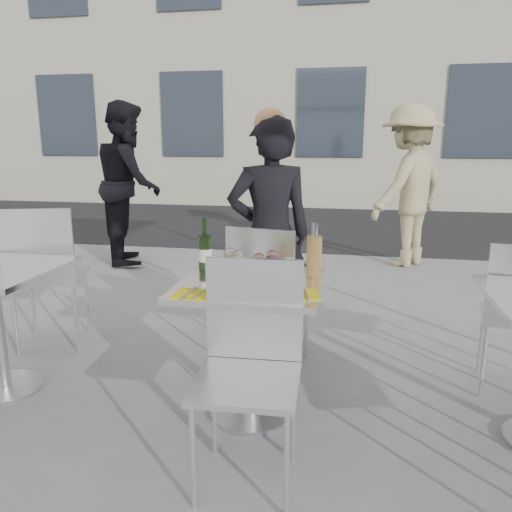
% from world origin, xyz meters
% --- Properties ---
extents(ground, '(80.00, 80.00, 0.00)m').
position_xyz_m(ground, '(0.00, 0.00, 0.00)').
color(ground, slate).
extents(street_asphalt, '(24.00, 5.00, 0.00)m').
position_xyz_m(street_asphalt, '(0.00, 6.50, 0.00)').
color(street_asphalt, black).
rests_on(street_asphalt, ground).
extents(main_table, '(0.72, 0.72, 0.75)m').
position_xyz_m(main_table, '(0.00, 0.00, 0.54)').
color(main_table, '#B7BABF').
rests_on(main_table, ground).
extents(chair_far, '(0.51, 0.52, 0.95)m').
position_xyz_m(chair_far, '(-0.01, 0.54, 0.56)').
color(chair_far, silver).
rests_on(chair_far, ground).
extents(chair_near, '(0.45, 0.46, 0.95)m').
position_xyz_m(chair_near, '(0.09, -0.45, 0.56)').
color(chair_near, silver).
rests_on(chair_near, ground).
extents(side_chair_lfar, '(0.59, 0.60, 1.02)m').
position_xyz_m(side_chair_lfar, '(-1.56, 0.59, 0.60)').
color(side_chair_lfar, silver).
rests_on(side_chair_lfar, ground).
extents(woman_diner, '(0.69, 0.57, 1.61)m').
position_xyz_m(woman_diner, '(-0.06, 0.95, 0.81)').
color(woman_diner, black).
rests_on(woman_diner, ground).
extents(pedestrian_a, '(1.03, 1.13, 1.90)m').
position_xyz_m(pedestrian_a, '(-2.12, 3.20, 0.95)').
color(pedestrian_a, black).
rests_on(pedestrian_a, ground).
extents(pedestrian_b, '(1.28, 1.37, 1.86)m').
position_xyz_m(pedestrian_b, '(1.15, 3.64, 0.93)').
color(pedestrian_b, tan).
rests_on(pedestrian_b, ground).
extents(pizza_near, '(0.32, 0.32, 0.02)m').
position_xyz_m(pizza_near, '(-0.00, -0.12, 0.76)').
color(pizza_near, tan).
rests_on(pizza_near, main_table).
extents(pizza_far, '(0.32, 0.32, 0.03)m').
position_xyz_m(pizza_far, '(0.06, 0.17, 0.77)').
color(pizza_far, white).
rests_on(pizza_far, main_table).
extents(salad_plate, '(0.22, 0.22, 0.09)m').
position_xyz_m(salad_plate, '(-0.04, 0.02, 0.79)').
color(salad_plate, white).
rests_on(salad_plate, main_table).
extents(wine_bottle, '(0.07, 0.08, 0.29)m').
position_xyz_m(wine_bottle, '(-0.29, 0.17, 0.86)').
color(wine_bottle, '#2A471A').
rests_on(wine_bottle, main_table).
extents(carafe, '(0.08, 0.08, 0.29)m').
position_xyz_m(carafe, '(0.31, 0.15, 0.87)').
color(carafe, tan).
rests_on(carafe, main_table).
extents(sugar_shaker, '(0.06, 0.06, 0.11)m').
position_xyz_m(sugar_shaker, '(0.19, 0.09, 0.80)').
color(sugar_shaker, white).
rests_on(sugar_shaker, main_table).
extents(wineglass_white_a, '(0.07, 0.07, 0.16)m').
position_xyz_m(wineglass_white_a, '(-0.13, 0.08, 0.86)').
color(wineglass_white_a, white).
rests_on(wineglass_white_a, main_table).
extents(wineglass_white_b, '(0.07, 0.07, 0.16)m').
position_xyz_m(wineglass_white_b, '(-0.07, 0.03, 0.86)').
color(wineglass_white_b, white).
rests_on(wineglass_white_b, main_table).
extents(wineglass_red_a, '(0.07, 0.07, 0.16)m').
position_xyz_m(wineglass_red_a, '(0.05, -0.02, 0.86)').
color(wineglass_red_a, white).
rests_on(wineglass_red_a, main_table).
extents(wineglass_red_b, '(0.07, 0.07, 0.16)m').
position_xyz_m(wineglass_red_b, '(0.10, 0.06, 0.86)').
color(wineglass_red_b, white).
rests_on(wineglass_red_b, main_table).
extents(napkin_left, '(0.19, 0.20, 0.01)m').
position_xyz_m(napkin_left, '(-0.22, -0.26, 0.75)').
color(napkin_left, yellow).
rests_on(napkin_left, main_table).
extents(napkin_right, '(0.22, 0.22, 0.01)m').
position_xyz_m(napkin_right, '(0.27, -0.18, 0.75)').
color(napkin_right, yellow).
rests_on(napkin_right, main_table).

